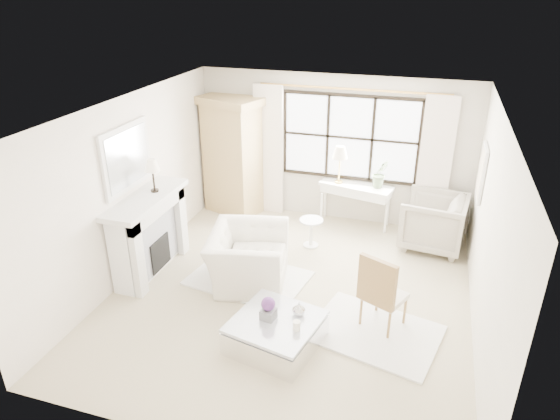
# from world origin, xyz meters

# --- Properties ---
(floor) EXTENTS (5.50, 5.50, 0.00)m
(floor) POSITION_xyz_m (0.00, 0.00, 0.00)
(floor) COLOR #BFB18E
(floor) RESTS_ON ground
(ceiling) EXTENTS (5.50, 5.50, 0.00)m
(ceiling) POSITION_xyz_m (0.00, 0.00, 2.70)
(ceiling) COLOR white
(ceiling) RESTS_ON ground
(wall_back) EXTENTS (5.00, 0.00, 5.00)m
(wall_back) POSITION_xyz_m (0.00, 2.75, 1.35)
(wall_back) COLOR beige
(wall_back) RESTS_ON ground
(wall_front) EXTENTS (5.00, 0.00, 5.00)m
(wall_front) POSITION_xyz_m (0.00, -2.75, 1.35)
(wall_front) COLOR white
(wall_front) RESTS_ON ground
(wall_left) EXTENTS (0.00, 5.50, 5.50)m
(wall_left) POSITION_xyz_m (-2.50, 0.00, 1.35)
(wall_left) COLOR white
(wall_left) RESTS_ON ground
(wall_right) EXTENTS (0.00, 5.50, 5.50)m
(wall_right) POSITION_xyz_m (2.50, 0.00, 1.35)
(wall_right) COLOR beige
(wall_right) RESTS_ON ground
(window_pane) EXTENTS (2.40, 0.02, 1.50)m
(window_pane) POSITION_xyz_m (0.30, 2.73, 1.60)
(window_pane) COLOR silver
(window_pane) RESTS_ON wall_back
(window_frame) EXTENTS (2.50, 0.04, 1.50)m
(window_frame) POSITION_xyz_m (0.30, 2.72, 1.60)
(window_frame) COLOR black
(window_frame) RESTS_ON wall_back
(curtain_rod) EXTENTS (3.30, 0.04, 0.04)m
(curtain_rod) POSITION_xyz_m (0.30, 2.67, 2.47)
(curtain_rod) COLOR #B5853E
(curtain_rod) RESTS_ON wall_back
(curtain_left) EXTENTS (0.55, 0.10, 2.47)m
(curtain_left) POSITION_xyz_m (-1.20, 2.65, 1.24)
(curtain_left) COLOR white
(curtain_left) RESTS_ON ground
(curtain_right) EXTENTS (0.55, 0.10, 2.47)m
(curtain_right) POSITION_xyz_m (1.80, 2.65, 1.24)
(curtain_right) COLOR silver
(curtain_right) RESTS_ON ground
(fireplace) EXTENTS (0.58, 1.66, 1.26)m
(fireplace) POSITION_xyz_m (-2.27, 0.00, 0.65)
(fireplace) COLOR silver
(fireplace) RESTS_ON ground
(mirror_frame) EXTENTS (0.05, 1.15, 0.95)m
(mirror_frame) POSITION_xyz_m (-2.47, 0.00, 1.84)
(mirror_frame) COLOR silver
(mirror_frame) RESTS_ON wall_left
(mirror_glass) EXTENTS (0.02, 1.00, 0.80)m
(mirror_glass) POSITION_xyz_m (-2.44, 0.00, 1.84)
(mirror_glass) COLOR silver
(mirror_glass) RESTS_ON wall_left
(art_frame) EXTENTS (0.04, 0.62, 0.82)m
(art_frame) POSITION_xyz_m (2.47, 1.70, 1.55)
(art_frame) COLOR silver
(art_frame) RESTS_ON wall_right
(art_canvas) EXTENTS (0.01, 0.52, 0.72)m
(art_canvas) POSITION_xyz_m (2.45, 1.70, 1.55)
(art_canvas) COLOR beige
(art_canvas) RESTS_ON wall_right
(mantel_lamp) EXTENTS (0.22, 0.22, 0.51)m
(mantel_lamp) POSITION_xyz_m (-2.20, 0.22, 1.65)
(mantel_lamp) COLOR black
(mantel_lamp) RESTS_ON fireplace
(armoire) EXTENTS (1.28, 1.02, 2.24)m
(armoire) POSITION_xyz_m (-1.87, 2.46, 1.14)
(armoire) COLOR tan
(armoire) RESTS_ON floor
(console_table) EXTENTS (1.37, 0.71, 0.80)m
(console_table) POSITION_xyz_m (0.50, 2.53, 0.40)
(console_table) COLOR white
(console_table) RESTS_ON floor
(console_lamp) EXTENTS (0.28, 0.28, 0.69)m
(console_lamp) POSITION_xyz_m (0.18, 2.53, 1.36)
(console_lamp) COLOR gold
(console_lamp) RESTS_ON console_table
(orchid_plant) EXTENTS (0.36, 0.34, 0.52)m
(orchid_plant) POSITION_xyz_m (0.91, 2.52, 1.06)
(orchid_plant) COLOR #5F7850
(orchid_plant) RESTS_ON console_table
(side_table) EXTENTS (0.40, 0.40, 0.51)m
(side_table) POSITION_xyz_m (-0.06, 1.48, 0.33)
(side_table) COLOR silver
(side_table) RESTS_ON floor
(rug_left) EXTENTS (1.87, 1.46, 0.03)m
(rug_left) POSITION_xyz_m (-0.72, 0.19, 0.02)
(rug_left) COLOR silver
(rug_left) RESTS_ON floor
(rug_right) EXTENTS (1.81, 1.51, 0.03)m
(rug_right) POSITION_xyz_m (1.30, -0.54, 0.01)
(rug_right) COLOR white
(rug_right) RESTS_ON floor
(club_armchair) EXTENTS (1.32, 1.44, 0.82)m
(club_armchair) POSITION_xyz_m (-0.70, 0.15, 0.41)
(club_armchair) COLOR silver
(club_armchair) RESTS_ON floor
(wingback_chair) EXTENTS (1.13, 1.11, 0.92)m
(wingback_chair) POSITION_xyz_m (1.89, 2.09, 0.46)
(wingback_chair) COLOR #A59B8B
(wingback_chair) RESTS_ON floor
(french_chair) EXTENTS (0.64, 0.64, 1.08)m
(french_chair) POSITION_xyz_m (1.35, -0.36, 0.31)
(french_chair) COLOR #9D7742
(french_chair) RESTS_ON floor
(coffee_table) EXTENTS (1.19, 1.19, 0.38)m
(coffee_table) POSITION_xyz_m (0.14, -1.12, 0.18)
(coffee_table) COLOR silver
(coffee_table) RESTS_ON floor
(planter_box) EXTENTS (0.19, 0.19, 0.13)m
(planter_box) POSITION_xyz_m (0.04, -1.12, 0.44)
(planter_box) COLOR slate
(planter_box) RESTS_ON coffee_table
(planter_flowers) EXTENTS (0.17, 0.17, 0.17)m
(planter_flowers) POSITION_xyz_m (0.04, -1.12, 0.60)
(planter_flowers) COLOR #5A2C70
(planter_flowers) RESTS_ON planter_box
(pillar_candle) EXTENTS (0.09, 0.09, 0.12)m
(pillar_candle) POSITION_xyz_m (0.43, -1.22, 0.44)
(pillar_candle) COLOR white
(pillar_candle) RESTS_ON coffee_table
(coffee_vase) EXTENTS (0.21, 0.21, 0.17)m
(coffee_vase) POSITION_xyz_m (0.38, -0.93, 0.47)
(coffee_vase) COLOR silver
(coffee_vase) RESTS_ON coffee_table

